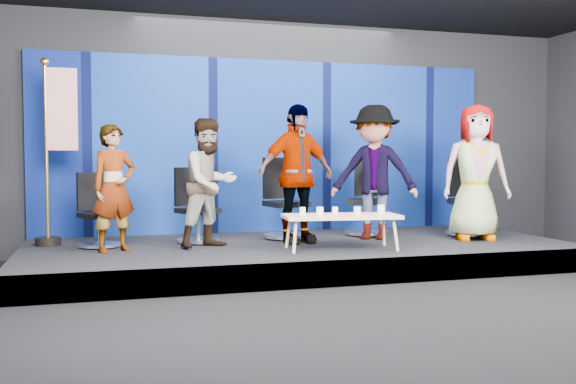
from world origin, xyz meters
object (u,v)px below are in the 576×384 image
at_px(chair_a, 98,223).
at_px(chair_e, 468,210).
at_px(panelist_d, 374,172).
at_px(mug_c, 335,210).
at_px(chair_c, 284,212).
at_px(chair_d, 368,209).
at_px(chair_b, 196,218).
at_px(mug_a, 303,211).
at_px(mug_b, 320,211).
at_px(flag_stand, 56,146).
at_px(panelist_a, 114,188).
at_px(panelist_e, 476,172).
at_px(coffee_table, 341,217).
at_px(panelist_b, 210,183).
at_px(panelist_c, 296,174).
at_px(mug_d, 357,211).
at_px(mug_e, 381,209).

xyz_separation_m(chair_a, chair_e, (5.13, -0.23, 0.07)).
xyz_separation_m(panelist_d, mug_c, (-0.84, -0.70, -0.45)).
height_order(chair_c, chair_d, chair_d).
bearing_deg(chair_b, chair_a, 156.32).
distance_m(chair_c, mug_a, 1.14).
relative_size(mug_b, flag_stand, 0.04).
bearing_deg(panelist_a, chair_e, -22.95).
xyz_separation_m(panelist_a, panelist_e, (4.75, -0.25, 0.16)).
relative_size(chair_a, panelist_d, 0.51).
height_order(coffee_table, mug_b, mug_b).
bearing_deg(panelist_b, chair_d, -11.06).
distance_m(chair_c, chair_e, 2.67).
bearing_deg(mug_a, chair_b, 139.07).
bearing_deg(panelist_b, panelist_c, -21.40).
distance_m(chair_b, flag_stand, 1.99).
height_order(panelist_b, mug_d, panelist_b).
xyz_separation_m(chair_d, flag_stand, (-4.27, 0.09, 0.89)).
xyz_separation_m(panelist_b, panelist_d, (2.31, 0.18, 0.12)).
bearing_deg(panelist_a, panelist_e, -28.56).
height_order(chair_a, coffee_table, chair_a).
height_order(chair_b, chair_e, chair_e).
bearing_deg(mug_c, panelist_b, 160.48).
bearing_deg(panelist_d, mug_c, -106.21).
xyz_separation_m(panelist_b, mug_c, (1.47, -0.52, -0.33)).
distance_m(panelist_b, mug_a, 1.22).
bearing_deg(coffee_table, panelist_d, 46.10).
height_order(chair_e, flag_stand, flag_stand).
bearing_deg(panelist_d, chair_d, 110.13).
distance_m(chair_b, mug_b, 1.78).
bearing_deg(chair_e, chair_b, -167.36).
bearing_deg(coffee_table, chair_a, 159.10).
relative_size(chair_b, mug_c, 11.82).
height_order(mug_a, flag_stand, flag_stand).
xyz_separation_m(chair_e, mug_a, (-2.73, -0.71, 0.10)).
height_order(panelist_e, mug_d, panelist_e).
bearing_deg(chair_d, chair_e, 14.30).
xyz_separation_m(chair_b, chair_e, (3.89, -0.30, 0.05)).
xyz_separation_m(chair_a, mug_a, (2.39, -0.94, 0.17)).
bearing_deg(mug_e, mug_a, 173.13).
distance_m(mug_b, flag_stand, 3.47).
height_order(panelist_c, chair_d, panelist_c).
xyz_separation_m(chair_d, mug_a, (-1.38, -1.19, 0.10)).
height_order(panelist_b, flag_stand, flag_stand).
bearing_deg(chair_d, mug_a, -105.40).
bearing_deg(mug_e, panelist_c, 139.97).
bearing_deg(flag_stand, mug_e, -18.59).
bearing_deg(mug_e, flag_stand, 160.20).
height_order(chair_a, mug_c, chair_a).
relative_size(mug_c, flag_stand, 0.04).
distance_m(chair_a, flag_stand, 1.13).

